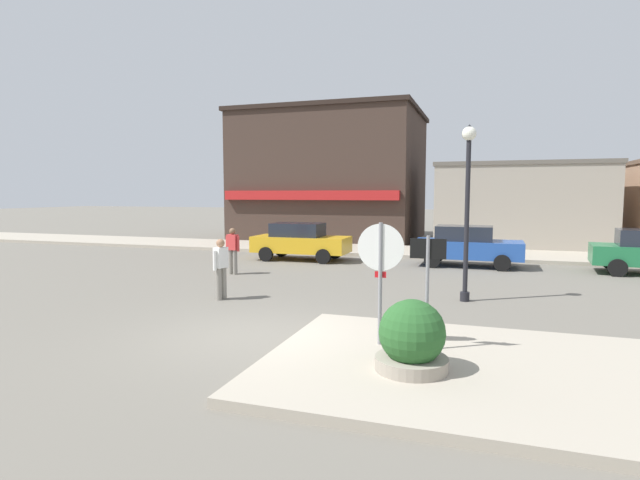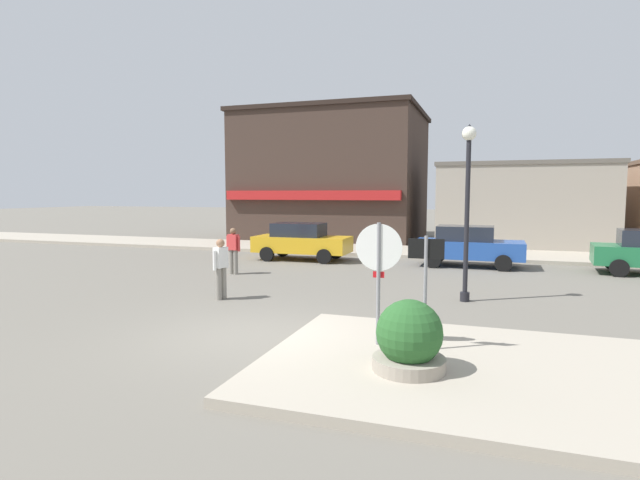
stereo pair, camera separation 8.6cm
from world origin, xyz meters
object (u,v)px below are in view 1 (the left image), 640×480
Objects in this scene: pedestrian_crossing_near at (221,267)px; pedestrian_crossing_far at (233,249)px; stop_sign at (380,267)px; one_way_sign at (427,281)px; lamp_post at (468,187)px; planter at (412,343)px; parked_car_nearest at (300,241)px; parked_car_second at (467,245)px.

pedestrian_crossing_far is (-1.69, 3.78, 0.00)m from pedestrian_crossing_near.
one_way_sign is (0.82, -0.07, -0.19)m from stop_sign.
stop_sign is 0.51× the size of lamp_post.
lamp_post is 2.82× the size of pedestrian_crossing_far.
planter is 10.78m from pedestrian_crossing_far.
pedestrian_crossing_near reaches higher than parked_car_nearest.
one_way_sign is 11.43m from parked_car_second.
lamp_post is at bearing -14.04° from pedestrian_crossing_far.
stop_sign is 1.64m from planter.
parked_car_nearest is 2.49× the size of pedestrian_crossing_near.
planter is 0.76× the size of pedestrian_crossing_near.
pedestrian_crossing_near is (0.79, -8.02, 0.06)m from parked_car_nearest.
planter is 6.97m from pedestrian_crossing_near.
one_way_sign is 6.49m from pedestrian_crossing_near.
one_way_sign is at bearing -4.57° from stop_sign.
lamp_post is at bearing -88.22° from parked_car_second.
pedestrian_crossing_near is (-6.13, -1.82, -2.09)m from lamp_post.
pedestrian_crossing_far is (-6.57, 6.80, -0.65)m from stop_sign.
lamp_post is at bearing -41.81° from parked_car_nearest.
stop_sign reaches higher than parked_car_second.
one_way_sign is at bearing -59.71° from parked_car_nearest.
stop_sign reaches higher than parked_car_nearest.
one_way_sign is at bearing -91.18° from parked_car_second.
lamp_post is 6.85m from parked_car_second.
lamp_post is (0.44, 4.91, 1.63)m from one_way_sign.
stop_sign is 1.43× the size of pedestrian_crossing_far.
one_way_sign reaches higher than pedestrian_crossing_near.
parked_car_nearest reaches higher than planter.
stop_sign is at bearing -95.29° from parked_car_second.
stop_sign reaches higher than one_way_sign.
lamp_post reaches higher than stop_sign.
planter is at bearing -62.29° from parked_car_nearest.
planter is 0.31× the size of parked_car_nearest.
parked_car_nearest is (-5.67, 11.04, -0.71)m from stop_sign.
one_way_sign is 1.30× the size of pedestrian_crossing_far.
parked_car_nearest is at bearing 78.01° from pedestrian_crossing_far.
one_way_sign reaches higher than planter.
pedestrian_crossing_far is at bearing -149.18° from parked_car_second.
parked_car_nearest is (-6.92, 6.19, -2.15)m from lamp_post.
pedestrian_crossing_near is at bearing 148.20° from stop_sign.
planter is (0.72, -1.13, -0.96)m from stop_sign.
stop_sign is 12.43m from parked_car_nearest.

